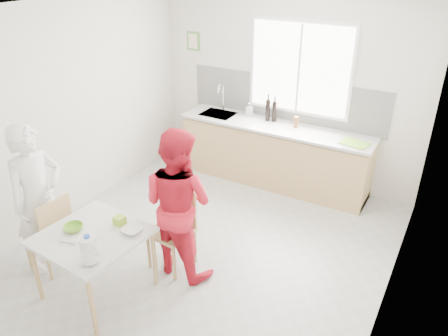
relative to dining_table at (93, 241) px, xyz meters
The scene contains 21 objects.
ground 1.40m from the dining_table, 62.28° to the left, with size 4.50×4.50×0.00m, color #B7B7B2.
room_shell 1.60m from the dining_table, 62.28° to the left, with size 4.50×4.50×4.50m.
window 3.58m from the dining_table, 76.83° to the left, with size 1.50×0.06×1.30m.
backsplash 3.44m from the dining_table, 80.17° to the left, with size 3.00×0.02×0.65m, color white.
picture_frame 3.69m from the dining_table, 106.23° to the left, with size 0.22×0.03×0.28m.
kitchen_counter 3.11m from the dining_table, 79.33° to the left, with size 2.84×0.64×1.37m.
dining_table is the anchor object (origin of this frame).
chair_left 0.70m from the dining_table, behind, with size 0.45×0.45×0.90m.
chair_far 0.90m from the dining_table, 62.43° to the left, with size 0.45×0.45×0.92m.
person_white 0.82m from the dining_table, behind, with size 0.61×0.40×1.68m, color white.
person_red 0.92m from the dining_table, 55.30° to the left, with size 0.81×0.63×1.66m, color red.
bowl_green 0.23m from the dining_table, behind, with size 0.19×0.19×0.06m, color #71B429.
bowl_white 0.40m from the dining_table, 35.36° to the left, with size 0.19×0.19×0.05m, color white.
milk_jug 0.48m from the dining_table, 45.23° to the right, with size 0.21×0.15×0.27m.
green_box 0.32m from the dining_table, 65.90° to the left, with size 0.10×0.10×0.09m, color #9AD330.
spoon 0.25m from the dining_table, 114.43° to the right, with size 0.01×0.01×0.16m, color #A5A5AA.
cutting_board 3.45m from the dining_table, 59.63° to the left, with size 0.35×0.25×0.01m, color #88D832.
wine_bottle_a 3.23m from the dining_table, 82.81° to the left, with size 0.07×0.07×0.32m, color black.
wine_bottle_b 3.26m from the dining_table, 81.14° to the left, with size 0.07×0.07×0.30m, color black.
jar_amber 3.25m from the dining_table, 74.49° to the left, with size 0.06×0.06×0.16m, color #955220.
soap_bottle 3.26m from the dining_table, 88.66° to the left, with size 0.09×0.09×0.20m, color #999999.
Camera 1 is at (2.26, -3.47, 3.22)m, focal length 35.00 mm.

